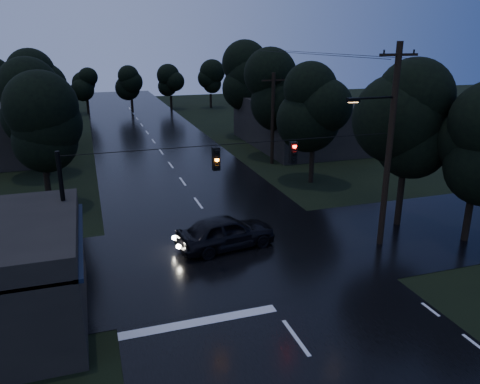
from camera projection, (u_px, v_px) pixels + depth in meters
main_road at (171, 165)px, 39.13m from camera, size 12.00×120.00×0.02m
cross_street at (236, 255)px, 22.88m from camera, size 60.00×9.00×0.02m
building_far_right at (303, 123)px, 46.20m from camera, size 10.00×14.00×4.40m
building_far_left at (0, 125)px, 43.23m from camera, size 10.00×16.00×5.00m
utility_pole_main at (388, 144)px, 22.53m from camera, size 3.50×0.30×10.00m
utility_pole_far at (273, 118)px, 38.57m from camera, size 2.00×0.30×7.50m
anchor_pole_left at (66, 224)px, 18.82m from camera, size 0.18×0.18×6.00m
span_signals at (255, 155)px, 20.50m from camera, size 15.00×0.37×1.12m
tree_corner_near at (409, 120)px, 24.87m from camera, size 4.48×4.48×9.44m
tree_corner_far at (480, 142)px, 22.99m from camera, size 3.92×3.92×8.26m
tree_left_a at (39, 125)px, 27.61m from camera, size 3.92×3.92×8.26m
tree_left_b at (38, 102)px, 34.53m from camera, size 4.20×4.20×8.85m
tree_left_c at (39, 85)px, 43.27m from camera, size 4.48×4.48×9.44m
tree_right_a at (314, 106)px, 32.82m from camera, size 4.20×4.20×8.85m
tree_right_b at (279, 89)px, 40.10m from camera, size 4.48×4.48×9.44m
tree_right_c at (247, 76)px, 49.19m from camera, size 4.76×4.76×10.03m
car at (226, 232)px, 23.48m from camera, size 5.27×2.77×1.71m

